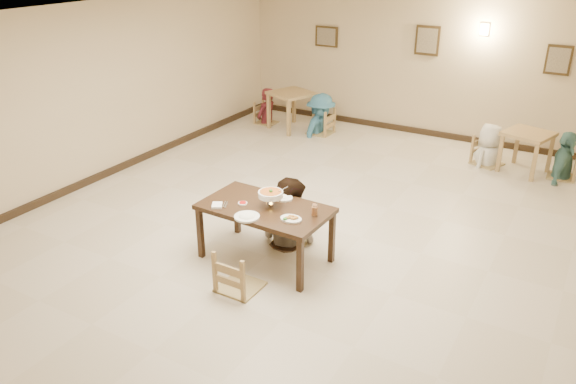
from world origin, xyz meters
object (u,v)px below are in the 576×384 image
Objects in this scene: bg_diner_d at (570,132)px; chair_near at (239,251)px; curry_warmer at (271,194)px; bg_chair_rr at (566,152)px; bg_chair_ll at (266,103)px; chair_far at (295,209)px; drink_glass at (315,210)px; bg_table_left at (291,98)px; main_table at (265,212)px; main_diner at (289,178)px; bg_chair_lr at (321,110)px; bg_diner_a at (266,88)px; bg_table_right at (528,140)px; bg_diner_c at (493,124)px; bg_chair_rl at (491,138)px; bg_diner_b at (321,94)px.

chair_near is at bearing 158.54° from bg_diner_d.
bg_chair_rr is (3.00, 4.98, -0.47)m from curry_warmer.
bg_diner_d is at bearing -90.46° from bg_chair_ll.
curry_warmer reaches higher than chair_far.
drink_glass is 0.09× the size of bg_diner_d.
bg_table_left is 0.64× the size of bg_diner_d.
bg_diner_d reaches higher than curry_warmer.
main_diner is (0.01, 0.59, 0.26)m from main_table.
bg_diner_a is at bearing -88.14° from bg_chair_lr.
bg_chair_ll is (-5.63, 0.14, -0.15)m from bg_table_right.
chair_far is at bearing -143.27° from bg_chair_ll.
main_diner is at bearing -3.58° from bg_diner_c.
drink_glass is at bearing -124.42° from chair_near.
bg_chair_rl is 0.59× the size of bg_diner_b.
bg_chair_ll is at bearing 95.06° from bg_diner_d.
chair_far is 4.67m from bg_diner_c.
bg_diner_b is at bearing 178.39° from bg_table_right.
bg_table_left is (-2.57, 5.00, -0.25)m from curry_warmer.
bg_diner_d is (2.97, 5.76, 0.33)m from chair_near.
chair_near is at bearing -161.44° from bg_diner_b.
bg_chair_rr is 0.56× the size of bg_diner_d.
main_table is at bearing 36.00° from bg_diner_a.
main_table is 5.89m from bg_chair_rr.
bg_chair_rr reaches higher than bg_table_left.
drink_glass is 6.35m from bg_chair_ll.
bg_chair_rr is (2.97, 5.76, -0.04)m from chair_near.
main_diner is 4.77m from bg_diner_c.
bg_diner_c reaches higher than bg_chair_rr.
bg_diner_a is (-3.26, 4.41, 0.37)m from chair_far.
chair_near is 1.06m from drink_glass.
bg_diner_a reaches higher than bg_diner_c.
bg_diner_b is (-1.84, 4.39, 0.42)m from chair_far.
drink_glass is at bearing -141.99° from bg_chair_ll.
main_table is at bearing -159.97° from bg_diner_b.
drink_glass is at bearing 28.89° from bg_chair_lr.
bg_chair_lr is at bearing 95.07° from bg_diner_d.
bg_table_right is 0.66m from bg_chair_rr.
drink_glass is (0.57, 0.83, 0.33)m from chair_near.
main_table is 1.54× the size of bg_table_left.
bg_diner_d is (4.86, -0.06, -0.03)m from bg_diner_b.
bg_table_left is 0.72m from bg_diner_a.
bg_diner_b is at bearing 95.07° from bg_diner_d.
bg_diner_c is at bearing 91.61° from bg_chair_lr.
bg_table_left is at bearing 117.19° from curry_warmer.
drink_glass is (0.62, -0.60, 0.39)m from chair_far.
drink_glass is at bearing -57.34° from bg_table_left.
bg_chair_ll is (-3.21, 5.11, -0.22)m from main_table.
bg_diner_c is at bearing -90.67° from bg_chair_ll.
bg_diner_b reaches higher than bg_diner_d.
bg_table_right is (2.33, 5.70, 0.10)m from chair_near.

